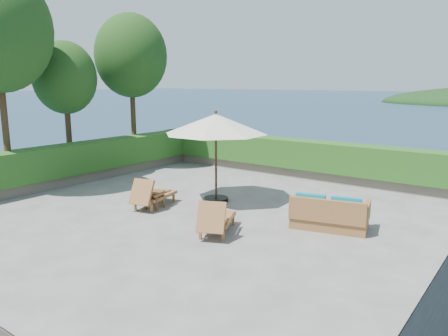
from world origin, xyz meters
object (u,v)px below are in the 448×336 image
Objects in this scene: lounge_right at (216,219)px; side_table at (154,194)px; wicker_loveseat at (329,215)px; lounge_left at (152,195)px; patio_umbrella at (216,125)px.

lounge_right is 2.96× the size of side_table.
lounge_right and wicker_loveseat have the same top height.
lounge_left is at bearing 142.23° from lounge_right.
wicker_loveseat is at bearing 15.80° from side_table.
lounge_right is at bearing -13.07° from side_table.
patio_umbrella reaches higher than lounge_right.
side_table is at bearing -119.58° from patio_umbrella.
patio_umbrella is 2.43× the size of lounge_left.
wicker_loveseat is (1.92, 1.89, -0.03)m from lounge_right.
lounge_left is at bearing 163.51° from side_table.
side_table is at bearing 142.40° from lounge_right.
lounge_left is 4.83m from wicker_loveseat.
lounge_left is 0.99× the size of lounge_right.
lounge_left is 2.94× the size of side_table.
side_table is at bearing -28.42° from lounge_left.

